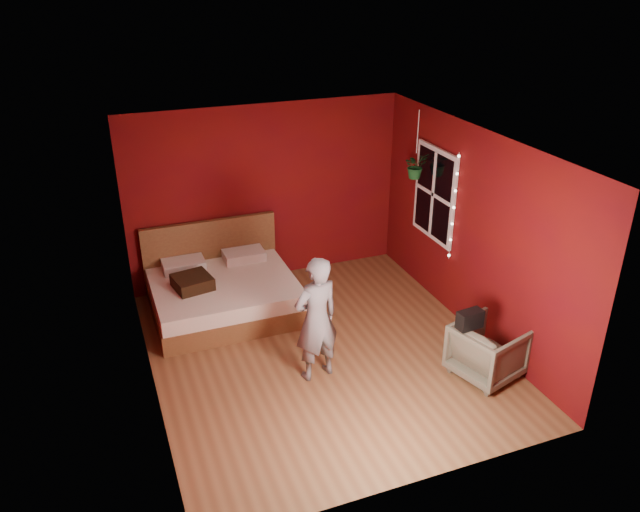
{
  "coord_description": "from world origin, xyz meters",
  "views": [
    {
      "loc": [
        -2.32,
        -5.93,
        4.37
      ],
      "look_at": [
        0.12,
        0.4,
        1.12
      ],
      "focal_mm": 35.0,
      "sensor_mm": 36.0,
      "label": 1
    }
  ],
  "objects": [
    {
      "name": "bed",
      "position": [
        -0.88,
        1.48,
        0.27
      ],
      "size": [
        1.91,
        1.62,
        1.05
      ],
      "color": "brown",
      "rests_on": "ground"
    },
    {
      "name": "handbag",
      "position": [
        1.36,
        -1.01,
        0.76
      ],
      "size": [
        0.31,
        0.18,
        0.21
      ],
      "primitive_type": "cube",
      "rotation": [
        0.0,
        0.0,
        0.11
      ],
      "color": "black",
      "rests_on": "armchair"
    },
    {
      "name": "person",
      "position": [
        -0.22,
        -0.39,
        0.75
      ],
      "size": [
        0.61,
        0.46,
        1.51
      ],
      "primitive_type": "imported",
      "rotation": [
        0.0,
        0.0,
        3.34
      ],
      "color": "slate",
      "rests_on": "ground"
    },
    {
      "name": "fairy_lights",
      "position": [
        1.94,
        0.37,
        1.5
      ],
      "size": [
        0.04,
        0.04,
        1.45
      ],
      "color": "silver",
      "rests_on": "room_walls"
    },
    {
      "name": "window",
      "position": [
        1.97,
        0.9,
        1.5
      ],
      "size": [
        0.05,
        0.97,
        1.27
      ],
      "color": "white",
      "rests_on": "room_walls"
    },
    {
      "name": "throw_pillow",
      "position": [
        -1.29,
        1.35,
        0.56
      ],
      "size": [
        0.53,
        0.53,
        0.16
      ],
      "primitive_type": "cube",
      "rotation": [
        0.0,
        0.0,
        0.18
      ],
      "color": "black",
      "rests_on": "bed"
    },
    {
      "name": "floor",
      "position": [
        0.0,
        0.0,
        0.0
      ],
      "size": [
        4.5,
        4.5,
        0.0
      ],
      "primitive_type": "plane",
      "color": "brown",
      "rests_on": "ground"
    },
    {
      "name": "hanging_plant",
      "position": [
        1.78,
        1.14,
        1.85
      ],
      "size": [
        0.34,
        0.3,
        0.93
      ],
      "color": "silver",
      "rests_on": "room_walls"
    },
    {
      "name": "armchair",
      "position": [
        1.6,
        -1.08,
        0.33
      ],
      "size": [
        0.89,
        0.87,
        0.65
      ],
      "primitive_type": "imported",
      "rotation": [
        0.0,
        0.0,
        1.86
      ],
      "color": "#666550",
      "rests_on": "ground"
    },
    {
      "name": "room_walls",
      "position": [
        0.0,
        0.0,
        1.68
      ],
      "size": [
        4.04,
        4.54,
        2.62
      ],
      "color": "#66100A",
      "rests_on": "ground"
    }
  ]
}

